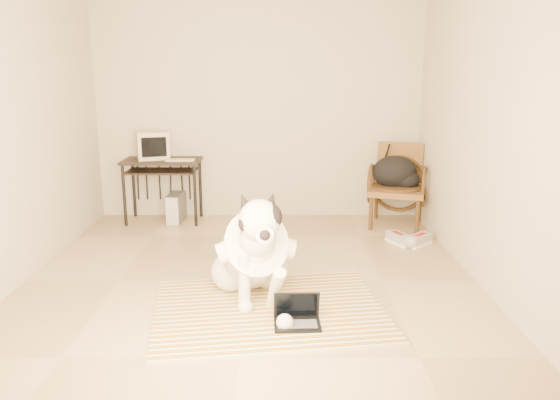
{
  "coord_description": "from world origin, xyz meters",
  "views": [
    {
      "loc": [
        0.25,
        -4.53,
        1.84
      ],
      "look_at": [
        0.26,
        -0.29,
        0.81
      ],
      "focal_mm": 35.0,
      "sensor_mm": 36.0,
      "label": 1
    }
  ],
  "objects_px": {
    "pc_tower": "(176,208)",
    "backpack": "(397,173)",
    "computer_desk": "(162,169)",
    "laptop": "(297,316)",
    "crt_monitor": "(153,145)",
    "rattan_chair": "(397,185)",
    "dog": "(254,253)"
  },
  "relations": [
    {
      "from": "pc_tower",
      "to": "backpack",
      "type": "height_order",
      "value": "backpack"
    },
    {
      "from": "computer_desk",
      "to": "backpack",
      "type": "height_order",
      "value": "backpack"
    },
    {
      "from": "laptop",
      "to": "pc_tower",
      "type": "relative_size",
      "value": 0.88
    },
    {
      "from": "pc_tower",
      "to": "backpack",
      "type": "distance_m",
      "value": 2.7
    },
    {
      "from": "crt_monitor",
      "to": "rattan_chair",
      "type": "bearing_deg",
      "value": -4.25
    },
    {
      "from": "laptop",
      "to": "rattan_chair",
      "type": "relative_size",
      "value": 0.36
    },
    {
      "from": "backpack",
      "to": "rattan_chair",
      "type": "bearing_deg",
      "value": -27.59
    },
    {
      "from": "crt_monitor",
      "to": "pc_tower",
      "type": "relative_size",
      "value": 1.17
    },
    {
      "from": "laptop",
      "to": "crt_monitor",
      "type": "height_order",
      "value": "crt_monitor"
    },
    {
      "from": "backpack",
      "to": "crt_monitor",
      "type": "bearing_deg",
      "value": 175.88
    },
    {
      "from": "computer_desk",
      "to": "crt_monitor",
      "type": "height_order",
      "value": "crt_monitor"
    },
    {
      "from": "laptop",
      "to": "crt_monitor",
      "type": "distance_m",
      "value": 3.45
    },
    {
      "from": "dog",
      "to": "crt_monitor",
      "type": "xyz_separation_m",
      "value": [
        -1.33,
        2.41,
        0.54
      ]
    },
    {
      "from": "dog",
      "to": "laptop",
      "type": "height_order",
      "value": "dog"
    },
    {
      "from": "dog",
      "to": "computer_desk",
      "type": "height_order",
      "value": "dog"
    },
    {
      "from": "pc_tower",
      "to": "computer_desk",
      "type": "bearing_deg",
      "value": 168.92
    },
    {
      "from": "laptop",
      "to": "pc_tower",
      "type": "xyz_separation_m",
      "value": [
        -1.39,
        2.79,
        0.1
      ]
    },
    {
      "from": "dog",
      "to": "crt_monitor",
      "type": "height_order",
      "value": "crt_monitor"
    },
    {
      "from": "dog",
      "to": "crt_monitor",
      "type": "relative_size",
      "value": 2.87
    },
    {
      "from": "backpack",
      "to": "computer_desk",
      "type": "bearing_deg",
      "value": 177.4
    },
    {
      "from": "rattan_chair",
      "to": "crt_monitor",
      "type": "bearing_deg",
      "value": 175.75
    },
    {
      "from": "pc_tower",
      "to": "backpack",
      "type": "relative_size",
      "value": 0.71
    },
    {
      "from": "dog",
      "to": "crt_monitor",
      "type": "distance_m",
      "value": 2.8
    },
    {
      "from": "computer_desk",
      "to": "crt_monitor",
      "type": "distance_m",
      "value": 0.31
    },
    {
      "from": "dog",
      "to": "rattan_chair",
      "type": "xyz_separation_m",
      "value": [
        1.62,
        2.19,
        0.09
      ]
    },
    {
      "from": "rattan_chair",
      "to": "backpack",
      "type": "distance_m",
      "value": 0.14
    },
    {
      "from": "laptop",
      "to": "rattan_chair",
      "type": "xyz_separation_m",
      "value": [
        1.28,
        2.68,
        0.41
      ]
    },
    {
      "from": "computer_desk",
      "to": "pc_tower",
      "type": "distance_m",
      "value": 0.51
    },
    {
      "from": "laptop",
      "to": "crt_monitor",
      "type": "xyz_separation_m",
      "value": [
        -1.66,
        2.9,
        0.85
      ]
    },
    {
      "from": "computer_desk",
      "to": "rattan_chair",
      "type": "relative_size",
      "value": 0.96
    },
    {
      "from": "pc_tower",
      "to": "rattan_chair",
      "type": "relative_size",
      "value": 0.41
    },
    {
      "from": "pc_tower",
      "to": "laptop",
      "type": "bearing_deg",
      "value": -63.49
    }
  ]
}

